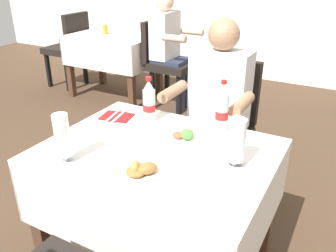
{
  "coord_description": "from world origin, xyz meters",
  "views": [
    {
      "loc": [
        0.89,
        -1.06,
        1.56
      ],
      "look_at": [
        0.14,
        0.29,
        0.83
      ],
      "focal_mm": 37.71,
      "sensor_mm": 36.0,
      "label": 1
    }
  ],
  "objects_px": {
    "beer_glass_middle": "(236,144)",
    "seated_diner_far": "(216,109)",
    "beer_glass_left": "(62,138)",
    "background_table_tumbler": "(105,29)",
    "background_chair_left": "(69,45)",
    "cola_bottle_primary": "(149,102)",
    "cola_bottle_secondary": "(222,109)",
    "plate_near_camera": "(143,172)",
    "background_chair_right": "(166,59)",
    "background_dining_table": "(114,51)",
    "background_patron": "(169,46)",
    "chair_far_diner_seat": "(219,125)",
    "main_dining_table": "(158,181)",
    "napkin_cutlery_set": "(117,116)",
    "plate_far_diner": "(180,137)"
  },
  "relations": [
    {
      "from": "beer_glass_left",
      "to": "background_dining_table",
      "type": "xyz_separation_m",
      "value": [
        -1.6,
        2.45,
        -0.31
      ]
    },
    {
      "from": "seated_diner_far",
      "to": "beer_glass_left",
      "type": "xyz_separation_m",
      "value": [
        -0.31,
        -0.99,
        0.16
      ]
    },
    {
      "from": "beer_glass_middle",
      "to": "background_patron",
      "type": "height_order",
      "value": "background_patron"
    },
    {
      "from": "plate_near_camera",
      "to": "beer_glass_left",
      "type": "distance_m",
      "value": 0.38
    },
    {
      "from": "plate_near_camera",
      "to": "beer_glass_middle",
      "type": "height_order",
      "value": "beer_glass_middle"
    },
    {
      "from": "plate_far_diner",
      "to": "cola_bottle_secondary",
      "type": "relative_size",
      "value": 0.85
    },
    {
      "from": "background_dining_table",
      "to": "background_chair_right",
      "type": "xyz_separation_m",
      "value": [
        0.72,
        0.0,
        -0.01
      ]
    },
    {
      "from": "plate_near_camera",
      "to": "background_dining_table",
      "type": "xyz_separation_m",
      "value": [
        -1.96,
        2.38,
        -0.21
      ]
    },
    {
      "from": "background_chair_right",
      "to": "background_patron",
      "type": "distance_m",
      "value": 0.16
    },
    {
      "from": "plate_far_diner",
      "to": "background_chair_left",
      "type": "relative_size",
      "value": 0.24
    },
    {
      "from": "napkin_cutlery_set",
      "to": "background_patron",
      "type": "height_order",
      "value": "background_patron"
    },
    {
      "from": "main_dining_table",
      "to": "background_patron",
      "type": "height_order",
      "value": "background_patron"
    },
    {
      "from": "background_chair_left",
      "to": "background_table_tumbler",
      "type": "height_order",
      "value": "background_chair_left"
    },
    {
      "from": "beer_glass_left",
      "to": "background_chair_right",
      "type": "xyz_separation_m",
      "value": [
        -0.88,
        2.45,
        -0.32
      ]
    },
    {
      "from": "cola_bottle_primary",
      "to": "background_table_tumbler",
      "type": "distance_m",
      "value": 2.63
    },
    {
      "from": "napkin_cutlery_set",
      "to": "background_chair_right",
      "type": "relative_size",
      "value": 0.2
    },
    {
      "from": "background_dining_table",
      "to": "background_patron",
      "type": "distance_m",
      "value": 0.79
    },
    {
      "from": "beer_glass_left",
      "to": "background_table_tumbler",
      "type": "xyz_separation_m",
      "value": [
        -1.72,
        2.46,
        -0.07
      ]
    },
    {
      "from": "chair_far_diner_seat",
      "to": "background_table_tumbler",
      "type": "bearing_deg",
      "value": 145.95
    },
    {
      "from": "plate_near_camera",
      "to": "cola_bottle_secondary",
      "type": "height_order",
      "value": "cola_bottle_secondary"
    },
    {
      "from": "chair_far_diner_seat",
      "to": "beer_glass_middle",
      "type": "relative_size",
      "value": 4.33
    },
    {
      "from": "chair_far_diner_seat",
      "to": "background_table_tumbler",
      "type": "relative_size",
      "value": 8.82
    },
    {
      "from": "background_dining_table",
      "to": "background_table_tumbler",
      "type": "bearing_deg",
      "value": 173.5
    },
    {
      "from": "background_chair_left",
      "to": "napkin_cutlery_set",
      "type": "bearing_deg",
      "value": -41.12
    },
    {
      "from": "seated_diner_far",
      "to": "beer_glass_middle",
      "type": "relative_size",
      "value": 5.63
    },
    {
      "from": "beer_glass_left",
      "to": "background_table_tumbler",
      "type": "distance_m",
      "value": 3.01
    },
    {
      "from": "background_dining_table",
      "to": "background_patron",
      "type": "xyz_separation_m",
      "value": [
        0.77,
        0.0,
        0.15
      ]
    },
    {
      "from": "plate_near_camera",
      "to": "background_chair_left",
      "type": "xyz_separation_m",
      "value": [
        -2.69,
        2.38,
        -0.22
      ]
    },
    {
      "from": "beer_glass_left",
      "to": "background_patron",
      "type": "distance_m",
      "value": 2.59
    },
    {
      "from": "background_patron",
      "to": "napkin_cutlery_set",
      "type": "bearing_deg",
      "value": -69.43
    },
    {
      "from": "seated_diner_far",
      "to": "background_dining_table",
      "type": "bearing_deg",
      "value": 142.66
    },
    {
      "from": "background_table_tumbler",
      "to": "main_dining_table",
      "type": "bearing_deg",
      "value": -47.07
    },
    {
      "from": "plate_near_camera",
      "to": "background_chair_right",
      "type": "bearing_deg",
      "value": 117.5
    },
    {
      "from": "beer_glass_middle",
      "to": "seated_diner_far",
      "type": "bearing_deg",
      "value": 117.82
    },
    {
      "from": "background_chair_left",
      "to": "background_patron",
      "type": "distance_m",
      "value": 1.51
    },
    {
      "from": "background_chair_right",
      "to": "background_patron",
      "type": "relative_size",
      "value": 0.77
    },
    {
      "from": "plate_near_camera",
      "to": "background_chair_right",
      "type": "relative_size",
      "value": 0.24
    },
    {
      "from": "cola_bottle_secondary",
      "to": "background_chair_left",
      "type": "height_order",
      "value": "cola_bottle_secondary"
    },
    {
      "from": "cola_bottle_secondary",
      "to": "cola_bottle_primary",
      "type": "bearing_deg",
      "value": -169.57
    },
    {
      "from": "plate_near_camera",
      "to": "background_chair_right",
      "type": "distance_m",
      "value": 2.69
    },
    {
      "from": "cola_bottle_secondary",
      "to": "background_patron",
      "type": "distance_m",
      "value": 2.25
    },
    {
      "from": "beer_glass_left",
      "to": "plate_near_camera",
      "type": "bearing_deg",
      "value": 11.13
    },
    {
      "from": "beer_glass_middle",
      "to": "cola_bottle_primary",
      "type": "relative_size",
      "value": 0.89
    },
    {
      "from": "main_dining_table",
      "to": "plate_near_camera",
      "type": "bearing_deg",
      "value": -73.74
    },
    {
      "from": "plate_far_diner",
      "to": "chair_far_diner_seat",
      "type": "bearing_deg",
      "value": 94.06
    },
    {
      "from": "chair_far_diner_seat",
      "to": "cola_bottle_primary",
      "type": "xyz_separation_m",
      "value": [
        -0.21,
        -0.55,
        0.31
      ]
    },
    {
      "from": "chair_far_diner_seat",
      "to": "cola_bottle_secondary",
      "type": "xyz_separation_m",
      "value": [
        0.19,
        -0.47,
        0.32
      ]
    },
    {
      "from": "seated_diner_far",
      "to": "background_chair_left",
      "type": "height_order",
      "value": "seated_diner_far"
    },
    {
      "from": "background_chair_right",
      "to": "background_patron",
      "type": "bearing_deg",
      "value": 0.0
    },
    {
      "from": "beer_glass_middle",
      "to": "background_patron",
      "type": "xyz_separation_m",
      "value": [
        -1.49,
        2.13,
        -0.15
      ]
    }
  ]
}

